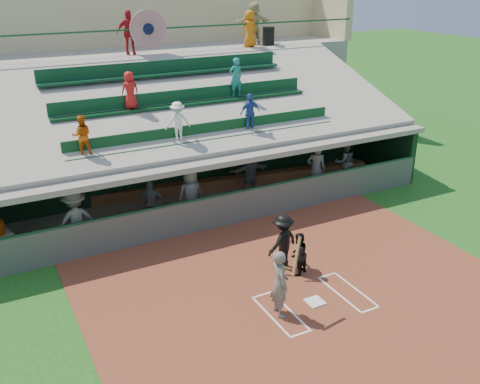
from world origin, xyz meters
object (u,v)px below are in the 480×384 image
home_plate (315,302)px  catcher (298,254)px  batter_at_plate (280,283)px  trash_bin (268,36)px

home_plate → catcher: size_ratio=0.35×
batter_at_plate → trash_bin: trash_bin is taller
batter_at_plate → catcher: 1.97m
catcher → home_plate: bearing=51.7°
home_plate → batter_at_plate: (-1.06, 0.01, 0.86)m
home_plate → trash_bin: trash_bin is taller
home_plate → batter_at_plate: 1.36m
batter_at_plate → catcher: batter_at_plate is taller
batter_at_plate → catcher: bearing=43.6°
home_plate → trash_bin: size_ratio=0.53×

